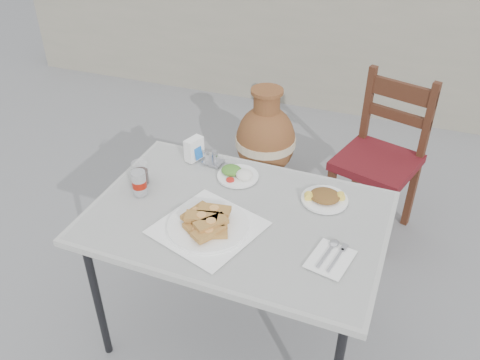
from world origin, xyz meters
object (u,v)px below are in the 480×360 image
(chair, at_px, (380,157))
(terracotta_urn, at_px, (265,141))
(salad_rice_plate, at_px, (237,174))
(pide_plate, at_px, (208,221))
(salad_chopped_plate, at_px, (325,197))
(condiment_caddy, at_px, (213,159))
(soda_can, at_px, (139,183))
(cola_glass, at_px, (141,174))
(cafe_table, at_px, (237,224))
(napkin_holder, at_px, (194,149))

(chair, xyz_separation_m, terracotta_urn, (-0.73, 0.20, -0.16))
(chair, relative_size, terracotta_urn, 1.35)
(salad_rice_plate, height_order, terracotta_urn, salad_rice_plate)
(pide_plate, distance_m, salad_rice_plate, 0.37)
(salad_chopped_plate, height_order, terracotta_urn, salad_chopped_plate)
(condiment_caddy, bearing_deg, salad_rice_plate, -24.59)
(salad_rice_plate, distance_m, chair, 0.99)
(terracotta_urn, bearing_deg, soda_can, -97.71)
(soda_can, height_order, cola_glass, soda_can)
(salad_rice_plate, xyz_separation_m, chair, (0.56, 0.78, -0.25))
(cafe_table, xyz_separation_m, napkin_holder, (-0.33, 0.32, 0.10))
(cola_glass, xyz_separation_m, napkin_holder, (0.14, 0.25, 0.01))
(terracotta_urn, bearing_deg, cafe_table, -77.92)
(soda_can, relative_size, napkin_holder, 1.01)
(pide_plate, relative_size, terracotta_urn, 0.66)
(soda_can, distance_m, condiment_caddy, 0.38)
(terracotta_urn, bearing_deg, napkin_holder, -94.11)
(pide_plate, xyz_separation_m, salad_chopped_plate, (0.38, 0.33, -0.02))
(cafe_table, height_order, napkin_holder, napkin_holder)
(pide_plate, xyz_separation_m, napkin_holder, (-0.25, 0.44, 0.02))
(napkin_holder, height_order, chair, chair)
(salad_rice_plate, bearing_deg, pide_plate, -87.81)
(salad_rice_plate, distance_m, cola_glass, 0.42)
(cafe_table, relative_size, salad_chopped_plate, 6.14)
(napkin_holder, xyz_separation_m, condiment_caddy, (0.09, -0.00, -0.03))
(condiment_caddy, height_order, chair, chair)
(cafe_table, xyz_separation_m, chair, (0.47, 1.03, -0.19))
(cafe_table, distance_m, salad_rice_plate, 0.27)
(soda_can, distance_m, terracotta_urn, 1.33)
(napkin_holder, height_order, terracotta_urn, napkin_holder)
(terracotta_urn, bearing_deg, salad_chopped_plate, -60.83)
(pide_plate, height_order, condiment_caddy, pide_plate)
(cola_glass, distance_m, chair, 1.37)
(salad_rice_plate, xyz_separation_m, condiment_caddy, (-0.14, 0.07, 0.00))
(chair, height_order, terracotta_urn, chair)
(salad_chopped_plate, height_order, napkin_holder, napkin_holder)
(soda_can, xyz_separation_m, napkin_holder, (0.10, 0.33, -0.00))
(cola_glass, bearing_deg, soda_can, -64.40)
(soda_can, bearing_deg, condiment_caddy, 58.64)
(cafe_table, relative_size, salad_rice_plate, 6.49)
(cafe_table, height_order, pide_plate, pide_plate)
(chair, bearing_deg, soda_can, -113.56)
(salad_rice_plate, relative_size, cola_glass, 1.82)
(cola_glass, height_order, condiment_caddy, cola_glass)
(pide_plate, relative_size, napkin_holder, 4.20)
(pide_plate, xyz_separation_m, cola_glass, (-0.39, 0.18, 0.01))
(terracotta_urn, bearing_deg, pide_plate, -82.12)
(salad_rice_plate, distance_m, salad_chopped_plate, 0.40)
(salad_chopped_plate, relative_size, terracotta_urn, 0.29)
(pide_plate, relative_size, soda_can, 4.15)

